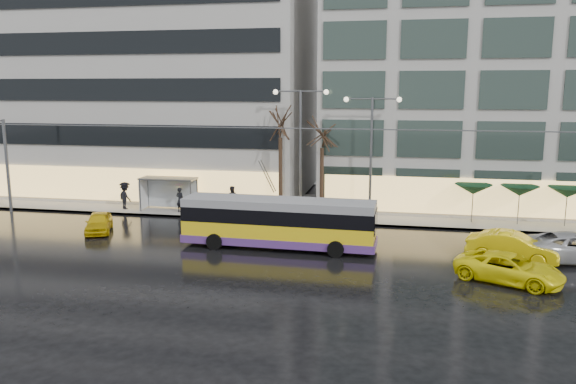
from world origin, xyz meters
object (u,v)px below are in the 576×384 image
(trolleybus, at_px, (278,224))
(taxi_a, at_px, (99,222))
(street_lamp_near, at_px, (300,135))
(bus_shelter, at_px, (165,186))

(trolleybus, xyz_separation_m, taxi_a, (-12.28, 1.34, -0.78))
(street_lamp_near, bearing_deg, trolleybus, -89.30)
(bus_shelter, distance_m, street_lamp_near, 11.14)
(trolleybus, height_order, street_lamp_near, street_lamp_near)
(taxi_a, bearing_deg, trolleybus, -28.93)
(bus_shelter, bearing_deg, trolleybus, -37.20)
(trolleybus, distance_m, street_lamp_near, 9.27)
(trolleybus, relative_size, street_lamp_near, 1.26)
(street_lamp_near, xyz_separation_m, taxi_a, (-12.18, -6.73, -5.35))
(bus_shelter, distance_m, taxi_a, 6.98)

